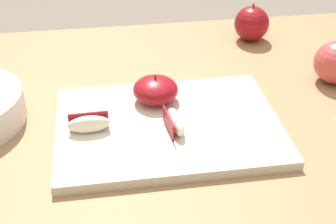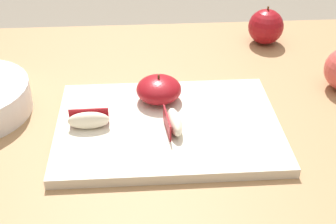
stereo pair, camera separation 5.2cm
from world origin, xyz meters
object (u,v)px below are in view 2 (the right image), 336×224
object	(u,v)px
apple_wedge_right	(174,122)
whole_apple_red_delicious	(266,27)
apple_half_skin_up	(159,89)
cutting_board	(168,126)
apple_wedge_back	(89,120)

from	to	relation	value
apple_wedge_right	whole_apple_red_delicious	distance (m)	0.41
apple_half_skin_up	whole_apple_red_delicious	world-z (taller)	whole_apple_red_delicious
whole_apple_red_delicious	apple_wedge_right	bearing A→B (deg)	-124.09
apple_half_skin_up	whole_apple_red_delicious	size ratio (longest dim) A/B	0.91
cutting_board	whole_apple_red_delicious	world-z (taller)	whole_apple_red_delicious
apple_wedge_back	whole_apple_red_delicious	world-z (taller)	whole_apple_red_delicious
apple_half_skin_up	apple_wedge_right	size ratio (longest dim) A/B	1.14
cutting_board	whole_apple_red_delicious	distance (m)	0.40
apple_half_skin_up	apple_wedge_right	world-z (taller)	apple_half_skin_up
cutting_board	apple_half_skin_up	world-z (taller)	apple_half_skin_up
apple_wedge_back	cutting_board	bearing A→B (deg)	2.82
apple_half_skin_up	cutting_board	bearing A→B (deg)	-80.71
cutting_board	apple_wedge_right	distance (m)	0.03
apple_wedge_right	whole_apple_red_delicious	size ratio (longest dim) A/B	0.80
apple_wedge_right	whole_apple_red_delicious	bearing A→B (deg)	55.91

